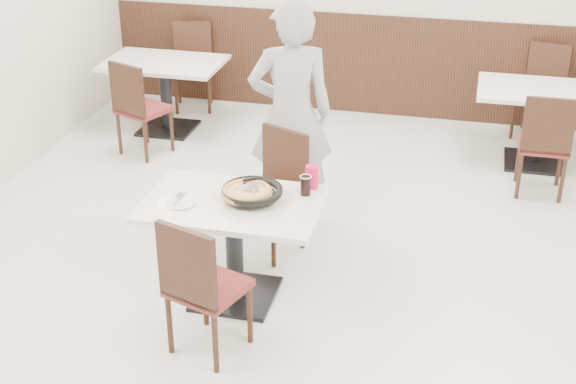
% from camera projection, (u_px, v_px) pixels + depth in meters
% --- Properties ---
extents(floor, '(7.00, 7.00, 0.00)m').
position_uv_depth(floor, '(303.00, 273.00, 5.94)').
color(floor, beige).
rests_on(floor, ground).
extents(wainscot_back, '(5.90, 0.03, 1.10)m').
position_uv_depth(wainscot_back, '(374.00, 65.00, 8.73)').
color(wainscot_back, black).
rests_on(wainscot_back, floor).
extents(main_table, '(1.28, 0.93, 0.75)m').
position_uv_depth(main_table, '(234.00, 250.00, 5.51)').
color(main_table, white).
rests_on(main_table, floor).
extents(chair_near, '(0.53, 0.53, 0.95)m').
position_uv_depth(chair_near, '(208.00, 284.00, 4.94)').
color(chair_near, black).
rests_on(chair_near, floor).
extents(chair_far, '(0.56, 0.56, 0.95)m').
position_uv_depth(chair_far, '(270.00, 195.00, 6.05)').
color(chair_far, black).
rests_on(chair_far, floor).
extents(trivet, '(0.12, 0.12, 0.04)m').
position_uv_depth(trivet, '(244.00, 195.00, 5.39)').
color(trivet, black).
rests_on(trivet, main_table).
extents(pizza_pan, '(0.36, 0.36, 0.01)m').
position_uv_depth(pizza_pan, '(252.00, 194.00, 5.35)').
color(pizza_pan, black).
rests_on(pizza_pan, trivet).
extents(pizza, '(0.38, 0.38, 0.02)m').
position_uv_depth(pizza, '(247.00, 193.00, 5.32)').
color(pizza, '#B77F3B').
rests_on(pizza, pizza_pan).
extents(pizza_server, '(0.10, 0.11, 0.00)m').
position_uv_depth(pizza_server, '(253.00, 187.00, 5.33)').
color(pizza_server, silver).
rests_on(pizza_server, pizza).
extents(napkin, '(0.20, 0.20, 0.00)m').
position_uv_depth(napkin, '(170.00, 203.00, 5.31)').
color(napkin, white).
rests_on(napkin, main_table).
extents(side_plate, '(0.20, 0.20, 0.01)m').
position_uv_depth(side_plate, '(181.00, 203.00, 5.30)').
color(side_plate, silver).
rests_on(side_plate, napkin).
extents(fork, '(0.03, 0.16, 0.00)m').
position_uv_depth(fork, '(178.00, 200.00, 5.32)').
color(fork, silver).
rests_on(fork, side_plate).
extents(cola_glass, '(0.08, 0.08, 0.13)m').
position_uv_depth(cola_glass, '(306.00, 186.00, 5.41)').
color(cola_glass, black).
rests_on(cola_glass, main_table).
extents(red_cup, '(0.10, 0.10, 0.16)m').
position_uv_depth(red_cup, '(312.00, 177.00, 5.51)').
color(red_cup, red).
rests_on(red_cup, main_table).
extents(diner_person, '(0.78, 0.65, 1.84)m').
position_uv_depth(diner_person, '(291.00, 115.00, 6.32)').
color(diner_person, '#AEAFB3').
rests_on(diner_person, floor).
extents(bg_table_left, '(1.26, 0.89, 0.75)m').
position_uv_depth(bg_table_left, '(166.00, 96.00, 8.36)').
color(bg_table_left, white).
rests_on(bg_table_left, floor).
extents(bg_chair_left_near, '(0.55, 0.55, 0.95)m').
position_uv_depth(bg_chair_left_near, '(144.00, 107.00, 7.77)').
color(bg_chair_left_near, black).
rests_on(bg_chair_left_near, floor).
extents(bg_chair_left_far, '(0.52, 0.52, 0.95)m').
position_uv_depth(bg_chair_left_far, '(193.00, 68.00, 8.90)').
color(bg_chair_left_far, black).
rests_on(bg_chair_left_far, floor).
extents(bg_table_right, '(1.26, 0.89, 0.75)m').
position_uv_depth(bg_table_right, '(539.00, 127.00, 7.57)').
color(bg_table_right, white).
rests_on(bg_table_right, floor).
extents(bg_chair_right_near, '(0.42, 0.42, 0.95)m').
position_uv_depth(bg_chair_right_near, '(544.00, 143.00, 6.97)').
color(bg_chair_right_near, black).
rests_on(bg_chair_right_near, floor).
extents(bg_chair_right_far, '(0.54, 0.54, 0.95)m').
position_uv_depth(bg_chair_right_far, '(539.00, 93.00, 8.13)').
color(bg_chair_right_far, black).
rests_on(bg_chair_right_far, floor).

